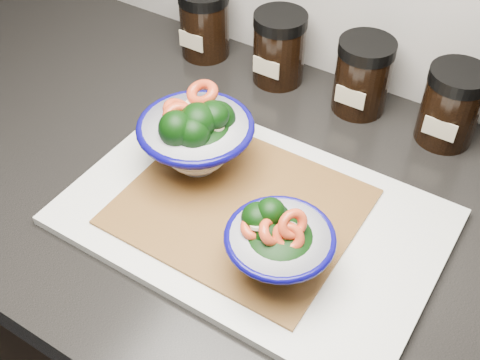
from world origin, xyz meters
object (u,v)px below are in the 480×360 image
Objects in this scene: bowl_right at (278,243)px; spice_jar_b at (279,48)px; bowl_left at (196,136)px; spice_jar_c at (363,76)px; cutting_board at (253,217)px; spice_jar_d at (451,106)px; spice_jar_a at (204,23)px.

spice_jar_b is (-0.19, 0.34, 0.00)m from bowl_right.
bowl_left is 0.27m from spice_jar_c.
spice_jar_b and spice_jar_c have the same top height.
cutting_board is 3.98× the size of spice_jar_d.
spice_jar_a is 0.14m from spice_jar_b.
cutting_board is 3.98× the size of spice_jar_a.
spice_jar_a is at bearing 180.00° from spice_jar_c.
spice_jar_d is at bearing 0.00° from spice_jar_b.
spice_jar_b is at bearing 180.00° from spice_jar_c.
bowl_left is 0.19m from bowl_right.
cutting_board is at bearing -117.55° from spice_jar_d.
spice_jar_a is at bearing 180.00° from spice_jar_d.
spice_jar_d is (0.13, 0.00, 0.00)m from spice_jar_c.
spice_jar_c is (0.12, 0.25, -0.01)m from bowl_left.
spice_jar_b is at bearing 0.00° from spice_jar_a.
spice_jar_c is at bearing 0.00° from spice_jar_a.
bowl_left is at bearing -57.15° from spice_jar_a.
spice_jar_a is 1.00× the size of spice_jar_c.
spice_jar_b is at bearing 119.49° from bowl_right.
bowl_left is at bearing -85.53° from spice_jar_b.
spice_jar_a and spice_jar_d have the same top height.
spice_jar_d reaches higher than cutting_board.
spice_jar_b is (-0.02, 0.25, -0.01)m from bowl_left.
spice_jar_c and spice_jar_d have the same top height.
bowl_left reaches higher than cutting_board.
bowl_right is 1.07× the size of spice_jar_d.
bowl_left reaches higher than bowl_right.
bowl_left is 0.25m from spice_jar_b.
spice_jar_b reaches higher than bowl_right.
spice_jar_b is 0.14m from spice_jar_c.
spice_jar_b is at bearing 94.47° from bowl_left.
bowl_right is at bearing -27.73° from bowl_left.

